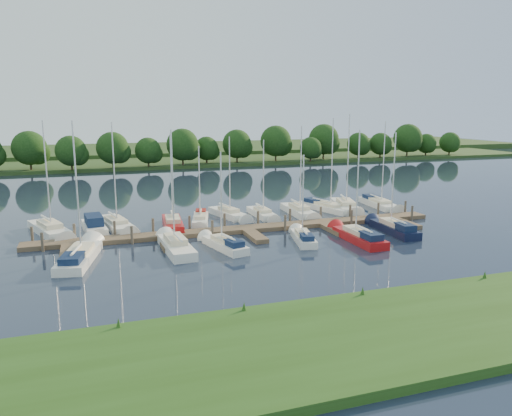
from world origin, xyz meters
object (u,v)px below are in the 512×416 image
object	(u,v)px
dock	(248,231)
motorboat	(95,228)
sailboat_n_5	(229,215)
sailboat_s_2	(224,245)
sailboat_n_0	(51,231)

from	to	relation	value
dock	motorboat	xyz separation A→B (m)	(-13.79, 4.98, 0.20)
dock	sailboat_n_5	world-z (taller)	sailboat_n_5
sailboat_n_5	sailboat_s_2	xyz separation A→B (m)	(-3.78, -11.84, 0.04)
motorboat	sailboat_s_2	size ratio (longest dim) A/B	0.78
dock	sailboat_s_2	xyz separation A→B (m)	(-3.60, -4.62, 0.12)
sailboat_n_0	sailboat_n_5	world-z (taller)	sailboat_n_0
sailboat_n_5	sailboat_s_2	distance (m)	12.43
sailboat_n_5	sailboat_s_2	size ratio (longest dim) A/B	1.07
sailboat_n_5	dock	bearing A→B (deg)	74.33
motorboat	sailboat_n_5	xyz separation A→B (m)	(13.98, 2.24, -0.12)
sailboat_n_0	motorboat	bearing A→B (deg)	154.06
sailboat_n_0	sailboat_n_5	bearing A→B (deg)	166.18
sailboat_n_5	motorboat	bearing A→B (deg)	-5.09
motorboat	dock	bearing A→B (deg)	154.44
sailboat_n_0	motorboat	distance (m)	3.98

